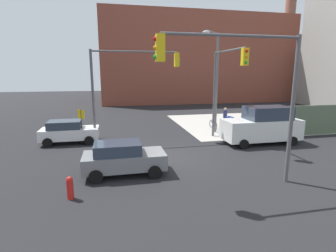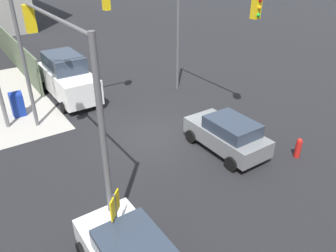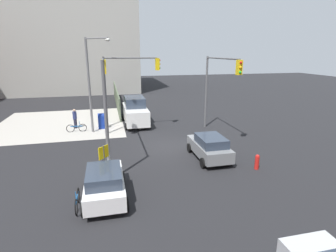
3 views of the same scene
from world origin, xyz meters
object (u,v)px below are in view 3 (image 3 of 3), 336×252
at_px(pedestrian_crossing, 75,118).
at_px(bicycle_at_crosswalk, 77,201).
at_px(fire_hydrant, 257,162).
at_px(sedan_gray, 209,147).
at_px(street_lamp_corner, 92,79).
at_px(sedan_white, 105,183).
at_px(van_white_delivery, 135,111).
at_px(bicycle_leaning_on_fence, 77,128).
at_px(mailbox_blue, 102,120).
at_px(traffic_signal_nw_corner, 105,90).
at_px(traffic_signal_se_corner, 218,80).
at_px(traffic_signal_ne_corner, 127,80).

distance_m(pedestrian_crossing, bicycle_at_crosswalk, 13.69).
height_order(fire_hydrant, pedestrian_crossing, pedestrian_crossing).
height_order(sedan_gray, bicycle_at_crosswalk, sedan_gray).
relative_size(street_lamp_corner, sedan_gray, 2.01).
bearing_deg(pedestrian_crossing, street_lamp_corner, 5.96).
bearing_deg(sedan_white, fire_hydrant, -81.66).
height_order(street_lamp_corner, pedestrian_crossing, street_lamp_corner).
height_order(van_white_delivery, pedestrian_crossing, van_white_delivery).
relative_size(bicycle_leaning_on_fence, bicycle_at_crosswalk, 1.00).
bearing_deg(fire_hydrant, bicycle_leaning_on_fence, 47.07).
height_order(street_lamp_corner, sedan_white, street_lamp_corner).
bearing_deg(bicycle_at_crosswalk, mailbox_blue, -4.40).
distance_m(traffic_signal_nw_corner, traffic_signal_se_corner, 9.90).
xyz_separation_m(traffic_signal_nw_corner, pedestrian_crossing, (8.84, 2.90, -3.73)).
bearing_deg(mailbox_blue, sedan_gray, -142.21).
relative_size(street_lamp_corner, pedestrian_crossing, 4.38).
height_order(pedestrian_crossing, bicycle_at_crosswalk, pedestrian_crossing).
relative_size(sedan_gray, bicycle_at_crosswalk, 2.27).
height_order(traffic_signal_nw_corner, bicycle_at_crosswalk, traffic_signal_nw_corner).
bearing_deg(sedan_gray, fire_hydrant, -134.68).
height_order(mailbox_blue, sedan_white, sedan_white).
xyz_separation_m(sedan_gray, pedestrian_crossing, (9.62, 9.39, 0.11)).
bearing_deg(van_white_delivery, mailbox_blue, 105.69).
bearing_deg(bicycle_at_crosswalk, traffic_signal_nw_corner, -17.47).
relative_size(street_lamp_corner, sedan_white, 2.02).
bearing_deg(street_lamp_corner, mailbox_blue, -22.98).
bearing_deg(sedan_white, traffic_signal_ne_corner, -10.84).
height_order(traffic_signal_se_corner, sedan_white, traffic_signal_se_corner).
distance_m(traffic_signal_nw_corner, sedan_gray, 7.58).
distance_m(van_white_delivery, pedestrian_crossing, 5.62).
distance_m(pedestrian_crossing, bicycle_leaning_on_fence, 1.36).
height_order(mailbox_blue, van_white_delivery, van_white_delivery).
xyz_separation_m(sedan_white, bicycle_at_crosswalk, (-0.49, 1.24, -0.50)).
bearing_deg(fire_hydrant, traffic_signal_nw_corner, 71.19).
height_order(traffic_signal_se_corner, traffic_signal_ne_corner, same).
height_order(mailbox_blue, fire_hydrant, mailbox_blue).
xyz_separation_m(bicycle_leaning_on_fence, bicycle_at_crosswalk, (-12.40, -1.20, 0.00)).
relative_size(traffic_signal_se_corner, mailbox_blue, 4.55).
xyz_separation_m(sedan_gray, sedan_white, (-3.49, 6.75, -0.00)).
distance_m(fire_hydrant, bicycle_at_crosswalk, 10.36).
bearing_deg(bicycle_at_crosswalk, street_lamp_corner, -2.28).
distance_m(street_lamp_corner, sedan_gray, 11.48).
height_order(mailbox_blue, pedestrian_crossing, pedestrian_crossing).
height_order(traffic_signal_nw_corner, street_lamp_corner, street_lamp_corner).
xyz_separation_m(traffic_signal_nw_corner, sedan_white, (-4.28, 0.26, -3.84)).
relative_size(traffic_signal_nw_corner, mailbox_blue, 4.55).
bearing_deg(traffic_signal_se_corner, van_white_delivery, 51.49).
xyz_separation_m(fire_hydrant, bicycle_at_crosswalk, (-1.80, 10.20, -0.14)).
distance_m(traffic_signal_nw_corner, van_white_delivery, 10.12).
relative_size(mailbox_blue, sedan_gray, 0.36).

